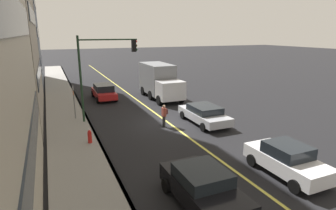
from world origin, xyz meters
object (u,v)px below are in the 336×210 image
object	(u,v)px
traffic_light_mast	(102,64)
truck_gray	(159,81)
car_black	(203,187)
pedestrian_with_backpack	(164,114)
street_sign_post	(74,100)
car_white	(287,159)
fire_hydrant	(90,138)
car_silver	(204,114)
car_red	(104,91)

from	to	relation	value
traffic_light_mast	truck_gray	bearing A→B (deg)	-50.22
car_black	traffic_light_mast	world-z (taller)	traffic_light_mast
pedestrian_with_backpack	street_sign_post	distance (m)	6.94
car_white	street_sign_post	distance (m)	15.02
street_sign_post	fire_hydrant	distance (m)	5.47
truck_gray	fire_hydrant	size ratio (longest dim) A/B	7.16
car_black	truck_gray	size ratio (longest dim) A/B	0.62
traffic_light_mast	car_white	bearing A→B (deg)	-152.11
truck_gray	traffic_light_mast	xyz separation A→B (m)	(-5.46, 6.56, 2.53)
car_black	car_silver	xyz separation A→B (m)	(8.64, -5.19, -0.06)
car_white	car_red	bearing A→B (deg)	14.53
car_black	traffic_light_mast	bearing A→B (deg)	6.33
car_white	street_sign_post	world-z (taller)	street_sign_post
car_black	traffic_light_mast	size ratio (longest dim) A/B	0.67
pedestrian_with_backpack	car_black	bearing A→B (deg)	166.34
truck_gray	pedestrian_with_backpack	world-z (taller)	truck_gray
car_silver	pedestrian_with_backpack	bearing A→B (deg)	82.59
car_black	pedestrian_with_backpack	distance (m)	9.29
car_silver	truck_gray	distance (m)	8.97
car_white	car_silver	distance (m)	8.13
street_sign_post	fire_hydrant	size ratio (longest dim) A/B	2.86
car_black	car_red	size ratio (longest dim) A/B	0.92
car_white	car_black	size ratio (longest dim) A/B	0.96
car_white	fire_hydrant	bearing A→B (deg)	47.45
car_white	car_red	xyz separation A→B (m)	(18.69, 4.84, 0.00)
car_black	pedestrian_with_backpack	xyz separation A→B (m)	(9.03, -2.19, 0.15)
car_red	traffic_light_mast	bearing A→B (deg)	169.82
car_red	traffic_light_mast	world-z (taller)	traffic_light_mast
pedestrian_with_backpack	traffic_light_mast	bearing A→B (deg)	49.14
car_silver	fire_hydrant	xyz separation A→B (m)	(-0.89, 8.28, -0.24)
street_sign_post	fire_hydrant	bearing A→B (deg)	-176.73
car_white	car_black	xyz separation A→B (m)	(-0.52, 4.78, 0.01)
street_sign_post	fire_hydrant	world-z (taller)	street_sign_post
car_black	car_silver	distance (m)	10.08
car_black	car_silver	bearing A→B (deg)	-30.98
car_red	street_sign_post	xyz separation A→B (m)	(-6.11, 3.34, 0.82)
car_red	fire_hydrant	bearing A→B (deg)	165.19
car_red	fire_hydrant	world-z (taller)	car_red
truck_gray	traffic_light_mast	size ratio (longest dim) A/B	1.07
car_black	car_silver	size ratio (longest dim) A/B	0.89
car_black	traffic_light_mast	distance (m)	12.66
pedestrian_with_backpack	fire_hydrant	size ratio (longest dim) A/B	1.70
car_silver	pedestrian_with_backpack	world-z (taller)	pedestrian_with_backpack
car_black	street_sign_post	xyz separation A→B (m)	(13.09, 3.40, 0.81)
fire_hydrant	car_white	bearing A→B (deg)	-132.55
car_white	traffic_light_mast	distance (m)	13.55
car_black	truck_gray	distance (m)	18.33
car_silver	street_sign_post	distance (m)	9.71
street_sign_post	fire_hydrant	xyz separation A→B (m)	(-5.35, -0.31, -1.12)
car_red	street_sign_post	distance (m)	7.01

